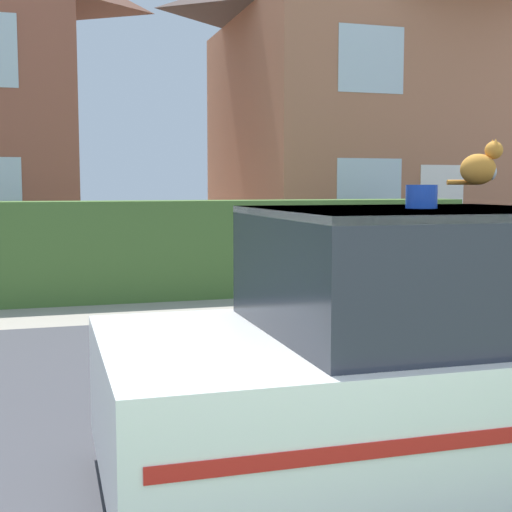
{
  "coord_description": "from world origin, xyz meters",
  "views": [
    {
      "loc": [
        -1.07,
        -0.97,
        1.67
      ],
      "look_at": [
        0.77,
        5.06,
        1.05
      ],
      "focal_mm": 50.0,
      "sensor_mm": 36.0,
      "label": 1
    }
  ],
  "objects_px": {
    "police_car": "(438,356)",
    "cat": "(481,166)",
    "house_right": "(394,92)",
    "wheelie_bin": "(445,265)"
  },
  "relations": [
    {
      "from": "police_car",
      "to": "cat",
      "type": "relative_size",
      "value": 14.72
    },
    {
      "from": "police_car",
      "to": "cat",
      "type": "bearing_deg",
      "value": 13.32
    },
    {
      "from": "house_right",
      "to": "wheelie_bin",
      "type": "xyz_separation_m",
      "value": [
        -2.92,
        -7.18,
        -3.44
      ]
    },
    {
      "from": "police_car",
      "to": "house_right",
      "type": "distance_m",
      "value": 14.6
    },
    {
      "from": "police_car",
      "to": "house_right",
      "type": "height_order",
      "value": "house_right"
    },
    {
      "from": "cat",
      "to": "wheelie_bin",
      "type": "xyz_separation_m",
      "value": [
        3.18,
        5.47,
        -1.25
      ]
    },
    {
      "from": "police_car",
      "to": "wheelie_bin",
      "type": "distance_m",
      "value": 6.54
    },
    {
      "from": "wheelie_bin",
      "to": "house_right",
      "type": "bearing_deg",
      "value": 55.02
    },
    {
      "from": "police_car",
      "to": "cat",
      "type": "height_order",
      "value": "cat"
    },
    {
      "from": "cat",
      "to": "wheelie_bin",
      "type": "distance_m",
      "value": 6.45
    }
  ]
}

